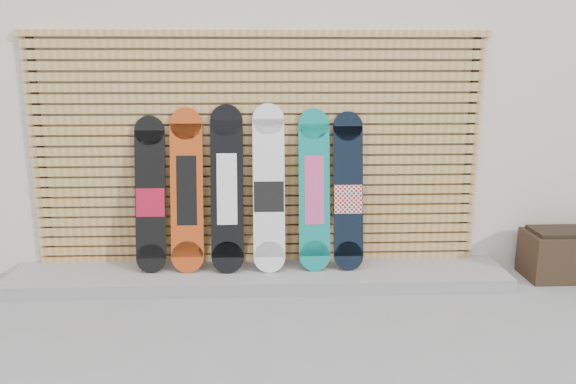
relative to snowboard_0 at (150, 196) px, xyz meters
name	(u,v)px	position (x,y,z in m)	size (l,w,h in m)	color
ground	(277,314)	(1.14, -0.78, -0.82)	(80.00, 80.00, 0.00)	gray
building	(308,77)	(1.64, 2.72, 0.98)	(12.00, 5.00, 3.60)	beige
concrete_step	(259,276)	(0.99, -0.10, -0.76)	(4.60, 0.70, 0.12)	gray
slat_wall	(258,150)	(0.99, 0.19, 0.39)	(4.26, 0.08, 2.29)	tan
snowboard_0	(150,196)	(0.00, 0.00, 0.00)	(0.27, 0.32, 1.42)	black
snowboard_1	(187,191)	(0.33, 0.00, 0.05)	(0.30, 0.33, 1.49)	#AE3E12
snowboard_2	(227,189)	(0.70, -0.02, 0.06)	(0.30, 0.35, 1.52)	black
snowboard_3	(269,189)	(1.09, -0.02, 0.05)	(0.29, 0.35, 1.53)	silver
snowboard_4	(314,190)	(1.51, 0.00, 0.04)	(0.29, 0.33, 1.48)	#0D7D75
snowboard_5	(348,192)	(1.82, 0.00, 0.02)	(0.28, 0.33, 1.45)	black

